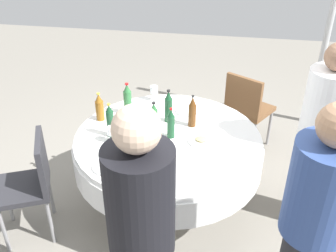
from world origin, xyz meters
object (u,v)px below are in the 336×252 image
at_px(person_rear, 310,237).
at_px(chair_west, 32,180).
at_px(bottle_green_inner, 154,118).
at_px(bottle_brown_south, 192,112).
at_px(wine_glass_east, 154,90).
at_px(chair_inner, 247,106).
at_px(plate_right, 187,111).
at_px(bottle_green_near, 128,100).
at_px(bottle_amber_front, 100,108).
at_px(bottle_dark_green_rear, 168,107).
at_px(dining_table, 168,151).
at_px(bottle_dark_green_west, 171,124).
at_px(bottle_dark_green_east, 110,121).
at_px(wine_glass_near, 111,132).
at_px(plate_left, 109,165).
at_px(person_front, 142,240).
at_px(wine_glass_west, 152,140).
at_px(person_south, 320,137).
at_px(plate_mid, 201,141).

relative_size(person_rear, chair_west, 1.88).
bearing_deg(bottle_green_inner, bottle_brown_south, -151.79).
relative_size(wine_glass_east, chair_inner, 0.16).
bearing_deg(plate_right, bottle_green_near, 13.66).
distance_m(bottle_amber_front, bottle_dark_green_rear, 0.58).
bearing_deg(dining_table, bottle_dark_green_west, 157.54).
distance_m(bottle_dark_green_east, chair_west, 0.74).
height_order(bottle_dark_green_west, plate_right, bottle_dark_green_west).
relative_size(wine_glass_near, plate_right, 0.65).
distance_m(bottle_brown_south, bottle_green_inner, 0.33).
relative_size(wine_glass_near, chair_inner, 0.15).
height_order(dining_table, bottle_dark_green_rear, bottle_dark_green_rear).
bearing_deg(bottle_dark_green_rear, plate_left, 66.63).
relative_size(person_front, chair_west, 1.88).
xyz_separation_m(bottle_amber_front, bottle_green_near, (-0.20, -0.14, 0.02)).
xyz_separation_m(bottle_dark_green_east, wine_glass_near, (-0.03, 0.09, -0.04)).
relative_size(bottle_dark_green_east, person_rear, 0.17).
distance_m(wine_glass_east, person_front, 1.81).
bearing_deg(person_front, bottle_brown_south, -97.46).
relative_size(wine_glass_west, chair_west, 0.18).
bearing_deg(plate_left, person_front, 119.66).
bearing_deg(bottle_brown_south, chair_inner, -119.09).
bearing_deg(wine_glass_east, bottle_dark_green_west, 113.28).
distance_m(bottle_green_near, person_south, 1.58).
bearing_deg(bottle_dark_green_east, wine_glass_near, 111.19).
xyz_separation_m(bottle_green_near, bottle_dark_green_west, (-0.43, 0.31, -0.02)).
distance_m(bottle_green_near, plate_right, 0.53).
relative_size(wine_glass_east, person_south, 0.09).
distance_m(bottle_brown_south, person_front, 1.38).
height_order(bottle_brown_south, plate_mid, bottle_brown_south).
height_order(bottle_amber_front, bottle_brown_south, bottle_brown_south).
xyz_separation_m(bottle_dark_green_rear, chair_inner, (-0.68, -0.81, -0.36)).
distance_m(person_rear, person_south, 1.11).
bearing_deg(plate_left, wine_glass_near, -76.73).
xyz_separation_m(bottle_green_inner, chair_west, (0.86, 0.48, -0.35)).
height_order(bottle_green_near, wine_glass_near, bottle_green_near).
bearing_deg(dining_table, person_south, -176.51).
distance_m(bottle_brown_south, person_south, 1.00).
bearing_deg(bottle_green_inner, person_south, -178.46).
xyz_separation_m(bottle_green_near, person_south, (-1.56, 0.23, -0.07)).
xyz_separation_m(bottle_dark_green_rear, bottle_green_near, (0.37, -0.07, 0.00)).
relative_size(bottle_dark_green_west, wine_glass_near, 1.96).
bearing_deg(plate_right, bottle_dark_green_west, 80.48).
distance_m(wine_glass_near, person_rear, 1.59).
height_order(bottle_green_near, plate_mid, bottle_green_near).
height_order(wine_glass_near, chair_west, wine_glass_near).
bearing_deg(person_rear, person_south, -144.25).
height_order(dining_table, plate_right, plate_right).
relative_size(dining_table, bottle_dark_green_rear, 5.24).
bearing_deg(plate_mid, person_rear, 123.84).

